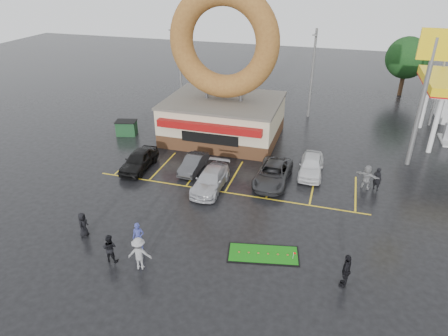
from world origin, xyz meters
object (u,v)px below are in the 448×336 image
(streetlight_left, at_px, (180,65))
(streetlight_right, at_px, (441,78))
(shell_sign, at_px, (428,74))
(car_black, at_px, (139,160))
(car_silver, at_px, (211,180))
(car_white, at_px, (311,165))
(person_blue, at_px, (138,237))
(dumpster, at_px, (127,128))
(car_dgrey, at_px, (194,164))
(donut_shop, at_px, (223,91))
(streetlight_mid, at_px, (312,72))
(person_cameraman, at_px, (346,270))
(putting_green, at_px, (263,254))
(car_grey, at_px, (273,174))

(streetlight_left, distance_m, streetlight_right, 26.08)
(shell_sign, distance_m, car_black, 22.72)
(car_silver, bearing_deg, car_white, 32.53)
(person_blue, relative_size, dumpster, 1.02)
(car_dgrey, bearing_deg, donut_shop, 89.27)
(streetlight_right, xyz_separation_m, car_silver, (-17.16, -18.25, -4.09))
(streetlight_left, bearing_deg, person_blue, -73.42)
(streetlight_left, height_order, streetlight_right, same)
(streetlight_left, relative_size, streetlight_mid, 1.00)
(car_dgrey, bearing_deg, person_cameraman, -37.21)
(streetlight_mid, distance_m, streetlight_right, 12.04)
(dumpster, height_order, putting_green, dumpster)
(person_blue, xyz_separation_m, putting_green, (6.86, 1.67, -0.88))
(car_silver, distance_m, dumpster, 13.07)
(streetlight_left, xyz_separation_m, car_silver, (8.84, -16.25, -4.09))
(car_grey, distance_m, car_white, 3.36)
(car_white, bearing_deg, streetlight_mid, 96.00)
(streetlight_left, bearing_deg, car_silver, -61.44)
(car_black, bearing_deg, putting_green, -34.04)
(shell_sign, distance_m, car_white, 10.72)
(streetlight_left, relative_size, car_black, 2.03)
(shell_sign, distance_m, person_blue, 23.54)
(streetlight_right, bearing_deg, person_blue, -125.78)
(streetlight_left, xyz_separation_m, person_blue, (7.18, -24.11, -3.87))
(shell_sign, height_order, dumpster, shell_sign)
(car_silver, height_order, person_cameraman, person_cameraman)
(car_silver, height_order, car_white, car_white)
(donut_shop, xyz_separation_m, shell_sign, (16.00, -0.97, 2.91))
(person_cameraman, bearing_deg, car_black, -104.61)
(car_black, xyz_separation_m, dumpster, (-4.43, 5.99, -0.10))
(donut_shop, relative_size, car_white, 3.08)
(car_white, relative_size, putting_green, 1.02)
(car_black, xyz_separation_m, person_blue, (4.75, -9.17, 0.16))
(streetlight_mid, xyz_separation_m, car_silver, (-5.16, -17.25, -4.09))
(dumpster, bearing_deg, person_blue, -72.67)
(car_dgrey, height_order, dumpster, dumpster)
(donut_shop, xyz_separation_m, car_white, (8.59, -4.97, -3.72))
(car_white, xyz_separation_m, person_cameraman, (2.89, -11.67, 0.21))
(donut_shop, relative_size, person_cameraman, 7.04)
(dumpster, bearing_deg, streetlight_right, 7.49)
(shell_sign, bearing_deg, person_blue, -134.33)
(person_cameraman, bearing_deg, streetlight_mid, -155.97)
(donut_shop, relative_size, streetlight_right, 1.50)
(car_silver, bearing_deg, car_dgrey, 134.04)
(streetlight_mid, xyz_separation_m, person_cameraman, (4.48, -24.59, -3.82))
(shell_sign, bearing_deg, dumpster, -177.64)
(dumpster, xyz_separation_m, putting_green, (16.04, -13.49, -0.62))
(car_silver, xyz_separation_m, person_blue, (-1.66, -7.86, 0.23))
(streetlight_left, bearing_deg, streetlight_mid, 4.09)
(car_dgrey, bearing_deg, shell_sign, 22.36)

